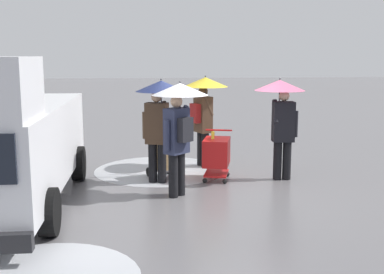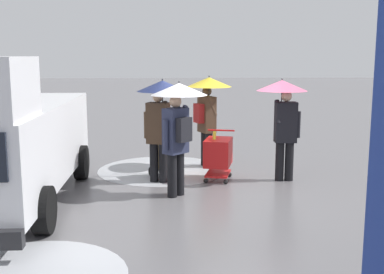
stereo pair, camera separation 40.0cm
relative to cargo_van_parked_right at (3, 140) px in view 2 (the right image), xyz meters
name	(u,v)px [view 2 (the right image)]	position (x,y,z in m)	size (l,w,h in m)	color
ground_plane	(222,187)	(-3.91, -1.06, -1.18)	(90.00, 90.00, 0.00)	slate
slush_patch_far_side	(163,170)	(-2.71, -2.58, -1.18)	(2.96, 2.96, 0.01)	#ADAFB5
cargo_van_parked_right	(3,140)	(0.00, 0.00, 0.00)	(2.21, 5.34, 2.60)	white
shopping_cart_vendor	(218,154)	(-3.88, -1.61, -0.61)	(0.74, 0.93, 1.04)	red
hand_dolly_boxes	(166,155)	(-2.80, -1.85, -0.69)	(0.75, 0.85, 1.32)	#515156
pedestrian_pink_side	(208,101)	(-3.76, -2.84, 0.39)	(1.04, 1.04, 2.15)	black
pedestrian_black_side	(284,106)	(-5.21, -1.50, 0.41)	(1.04, 1.04, 2.15)	black
pedestrian_white_side	(161,106)	(-2.69, -1.49, 0.41)	(1.04, 1.04, 2.15)	black
pedestrian_far_side	(178,113)	(-3.01, -0.52, 0.39)	(1.04, 1.04, 2.15)	black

